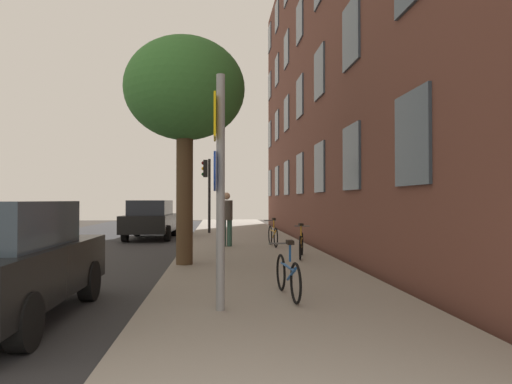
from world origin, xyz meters
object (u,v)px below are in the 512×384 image
(bicycle_2, at_px, (273,235))
(pedestrian_0, at_px, (227,216))
(tree_near, at_px, (185,92))
(bicycle_1, at_px, (301,244))
(traffic_light, at_px, (207,182))
(bicycle_0, at_px, (288,275))
(car_0, at_px, (1,261))
(car_1, at_px, (151,219))
(sign_post, at_px, (219,177))

(bicycle_2, relative_size, pedestrian_0, 0.96)
(bicycle_2, bearing_deg, tree_near, -122.68)
(tree_near, distance_m, bicycle_2, 6.12)
(bicycle_1, xyz_separation_m, bicycle_2, (-0.38, 3.08, 0.01))
(traffic_light, bearing_deg, bicycle_0, -83.65)
(car_0, height_order, car_1, same)
(traffic_light, xyz_separation_m, bicycle_1, (2.69, -9.44, -2.00))
(tree_near, xyz_separation_m, bicycle_0, (1.89, -3.85, -3.77))
(tree_near, distance_m, bicycle_0, 5.71)
(traffic_light, height_order, bicycle_1, traffic_light)
(bicycle_0, height_order, bicycle_1, bicycle_1)
(tree_near, height_order, pedestrian_0, tree_near)
(tree_near, bearing_deg, bicycle_0, -63.87)
(car_1, bearing_deg, traffic_light, 37.58)
(pedestrian_0, relative_size, car_1, 0.40)
(pedestrian_0, bearing_deg, car_1, 124.38)
(bicycle_0, xyz_separation_m, car_1, (-3.89, 12.51, 0.37))
(tree_near, bearing_deg, car_0, -114.10)
(traffic_light, distance_m, bicycle_0, 14.51)
(bicycle_2, relative_size, car_0, 0.43)
(bicycle_0, distance_m, pedestrian_0, 8.07)
(bicycle_0, height_order, car_1, car_1)
(car_1, bearing_deg, pedestrian_0, -55.62)
(sign_post, bearing_deg, tree_near, 99.78)
(sign_post, relative_size, bicycle_1, 1.97)
(tree_near, bearing_deg, bicycle_2, 57.32)
(car_0, xyz_separation_m, car_1, (0.08, 13.33, 0.00))
(bicycle_2, xyz_separation_m, car_1, (-4.62, 4.59, 0.36))
(bicycle_0, xyz_separation_m, pedestrian_0, (-0.81, 8.00, 0.66))
(bicycle_2, height_order, car_1, car_1)
(bicycle_1, xyz_separation_m, car_0, (-5.08, -5.66, 0.36))
(tree_near, bearing_deg, pedestrian_0, 75.37)
(sign_post, bearing_deg, car_0, -179.27)
(sign_post, height_order, bicycle_0, sign_post)
(traffic_light, xyz_separation_m, pedestrian_0, (0.78, -6.29, -1.35))
(sign_post, xyz_separation_m, tree_near, (-0.80, 4.63, 2.27))
(bicycle_2, bearing_deg, bicycle_1, -82.97)
(traffic_light, relative_size, car_1, 0.78)
(sign_post, distance_m, traffic_light, 15.08)
(pedestrian_0, xyz_separation_m, car_1, (-3.09, 4.51, -0.29))
(pedestrian_0, bearing_deg, bicycle_0, -84.24)
(bicycle_0, distance_m, bicycle_2, 7.96)
(car_0, relative_size, car_1, 0.90)
(tree_near, xyz_separation_m, car_1, (-2.00, 8.66, -3.40))
(traffic_light, relative_size, bicycle_2, 2.02)
(sign_post, xyz_separation_m, bicycle_0, (1.09, 0.78, -1.50))
(sign_post, distance_m, car_1, 13.63)
(sign_post, height_order, bicycle_2, sign_post)
(pedestrian_0, bearing_deg, car_0, -109.78)
(bicycle_1, bearing_deg, bicycle_2, 97.03)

